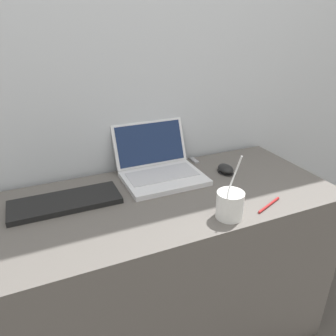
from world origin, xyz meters
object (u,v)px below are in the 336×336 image
at_px(computer_mouse, 226,169).
at_px(external_keyboard, 65,202).
at_px(usb_stick, 194,160).
at_px(drink_cup, 230,204).
at_px(laptop, 159,167).
at_px(pen, 269,205).

relative_size(computer_mouse, external_keyboard, 0.23).
xyz_separation_m(external_keyboard, usb_stick, (0.60, 0.16, -0.01)).
bearing_deg(computer_mouse, drink_cup, -121.04).
relative_size(laptop, drink_cup, 1.47).
relative_size(computer_mouse, pen, 0.68).
bearing_deg(usb_stick, external_keyboard, -165.32).
xyz_separation_m(usb_stick, pen, (0.05, -0.46, 0.00)).
height_order(drink_cup, external_keyboard, drink_cup).
distance_m(laptop, computer_mouse, 0.28).
bearing_deg(external_keyboard, drink_cup, -31.82).
relative_size(computer_mouse, usb_stick, 1.48).
distance_m(drink_cup, computer_mouse, 0.35).
distance_m(drink_cup, pen, 0.17).
bearing_deg(computer_mouse, pen, -92.10).
relative_size(laptop, computer_mouse, 3.58).
bearing_deg(drink_cup, computer_mouse, 58.96).
bearing_deg(computer_mouse, external_keyboard, 179.59).
relative_size(usb_stick, pen, 0.46).
height_order(external_keyboard, usb_stick, external_keyboard).
height_order(drink_cup, computer_mouse, drink_cup).
bearing_deg(external_keyboard, usb_stick, 14.68).
distance_m(laptop, drink_cup, 0.39).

